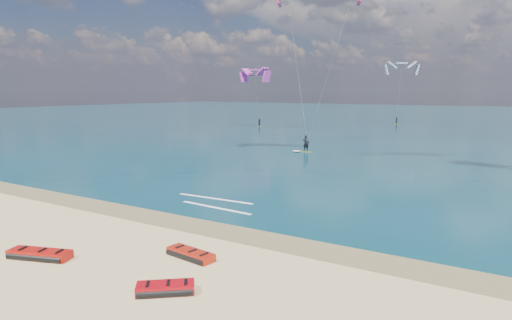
{
  "coord_description": "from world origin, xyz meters",
  "views": [
    {
      "loc": [
        17.94,
        -14.82,
        6.96
      ],
      "look_at": [
        3.79,
        8.0,
        2.83
      ],
      "focal_mm": 32.0,
      "sensor_mm": 36.0,
      "label": 1
    }
  ],
  "objects_px": {
    "packed_kite_left": "(40,258)",
    "packed_kite_right": "(166,293)",
    "kitesurfer_main": "(312,64)",
    "packed_kite_mid": "(191,258)"
  },
  "relations": [
    {
      "from": "packed_kite_left",
      "to": "packed_kite_mid",
      "type": "distance_m",
      "value": 6.3
    },
    {
      "from": "packed_kite_mid",
      "to": "packed_kite_right",
      "type": "xyz_separation_m",
      "value": [
        1.42,
        -3.05,
        0.0
      ]
    },
    {
      "from": "packed_kite_right",
      "to": "kitesurfer_main",
      "type": "distance_m",
      "value": 34.53
    },
    {
      "from": "packed_kite_right",
      "to": "kitesurfer_main",
      "type": "relative_size",
      "value": 0.12
    },
    {
      "from": "packed_kite_left",
      "to": "packed_kite_right",
      "type": "xyz_separation_m",
      "value": [
        6.75,
        0.31,
        0.0
      ]
    },
    {
      "from": "packed_kite_mid",
      "to": "kitesurfer_main",
      "type": "height_order",
      "value": "kitesurfer_main"
    },
    {
      "from": "packed_kite_right",
      "to": "packed_kite_left",
      "type": "bearing_deg",
      "value": 143.24
    },
    {
      "from": "kitesurfer_main",
      "to": "packed_kite_left",
      "type": "bearing_deg",
      "value": -85.71
    },
    {
      "from": "packed_kite_left",
      "to": "packed_kite_right",
      "type": "bearing_deg",
      "value": -16.5
    },
    {
      "from": "kitesurfer_main",
      "to": "packed_kite_mid",
      "type": "bearing_deg",
      "value": -74.94
    }
  ]
}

